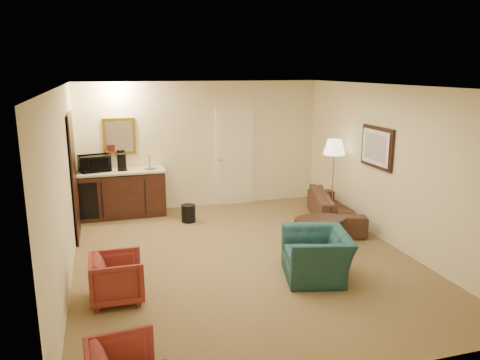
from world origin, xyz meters
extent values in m
plane|color=olive|center=(0.00, 0.00, 0.00)|extent=(6.00, 6.00, 0.00)
cube|color=beige|center=(0.00, 3.00, 1.30)|extent=(5.00, 0.02, 2.60)
cube|color=beige|center=(-2.50, 0.00, 1.30)|extent=(0.02, 6.00, 2.60)
cube|color=beige|center=(2.50, 0.00, 1.30)|extent=(0.02, 6.00, 2.60)
cube|color=white|center=(0.00, 0.00, 2.60)|extent=(5.00, 6.00, 0.02)
cube|color=beige|center=(0.70, 2.97, 1.02)|extent=(0.82, 0.06, 2.05)
cube|color=black|center=(-2.47, 1.70, 1.05)|extent=(0.06, 0.98, 2.10)
cube|color=gold|center=(-1.65, 2.97, 1.55)|extent=(0.62, 0.04, 0.72)
cube|color=black|center=(2.46, 0.40, 1.55)|extent=(0.06, 0.90, 0.70)
cube|color=#361E11|center=(-1.65, 2.72, 0.46)|extent=(1.64, 0.58, 0.92)
imported|color=black|center=(2.15, 1.18, 0.38)|extent=(1.11, 2.04, 0.77)
imported|color=#1C4248|center=(0.79, -0.90, 0.43)|extent=(0.85, 1.11, 0.86)
imported|color=maroon|center=(-1.90, -0.81, 0.33)|extent=(0.60, 0.64, 0.65)
cube|color=black|center=(1.32, 0.11, 0.25)|extent=(0.92, 0.68, 0.49)
cube|color=#CF8F45|center=(2.20, 1.40, 0.78)|extent=(0.45, 0.45, 1.56)
cylinder|color=black|center=(-0.49, 2.00, 0.17)|extent=(0.33, 0.33, 0.33)
imported|color=black|center=(-2.15, 2.79, 1.11)|extent=(0.62, 0.43, 0.38)
cylinder|color=black|center=(-1.64, 2.72, 1.08)|extent=(0.19, 0.19, 0.33)
camera|label=1|loc=(-1.95, -6.42, 2.84)|focal=35.00mm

